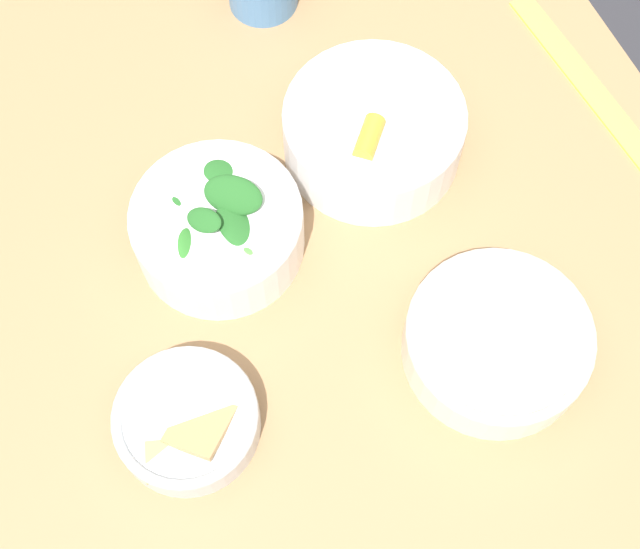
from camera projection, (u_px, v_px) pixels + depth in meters
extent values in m
plane|color=#2D2D33|center=(318.00, 454.00, 1.56)|extent=(10.00, 10.00, 0.00)
cube|color=#99724C|center=(317.00, 287.00, 0.91)|extent=(1.08, 0.87, 0.03)
cube|color=olive|center=(413.00, 54.00, 1.49)|extent=(0.06, 0.06, 0.70)
cylinder|color=white|center=(373.00, 133.00, 0.93)|extent=(0.19, 0.19, 0.06)
torus|color=white|center=(375.00, 115.00, 0.90)|extent=(0.19, 0.19, 0.01)
cylinder|color=orange|center=(376.00, 123.00, 0.92)|extent=(0.05, 0.03, 0.02)
cylinder|color=orange|center=(389.00, 114.00, 0.92)|extent=(0.06, 0.04, 0.02)
cylinder|color=orange|center=(371.00, 121.00, 0.92)|extent=(0.05, 0.06, 0.02)
cylinder|color=orange|center=(369.00, 138.00, 0.89)|extent=(0.05, 0.05, 0.02)
cylinder|color=white|center=(219.00, 230.00, 0.88)|extent=(0.17, 0.17, 0.06)
torus|color=white|center=(215.00, 214.00, 0.86)|extent=(0.17, 0.17, 0.01)
ellipsoid|color=#235B23|center=(204.00, 220.00, 0.84)|extent=(0.04, 0.04, 0.02)
ellipsoid|color=#235B23|center=(233.00, 195.00, 0.85)|extent=(0.07, 0.07, 0.03)
ellipsoid|color=#235B23|center=(231.00, 180.00, 0.88)|extent=(0.07, 0.07, 0.03)
ellipsoid|color=#235B23|center=(238.00, 227.00, 0.85)|extent=(0.06, 0.05, 0.03)
ellipsoid|color=#235B23|center=(170.00, 208.00, 0.87)|extent=(0.05, 0.04, 0.02)
ellipsoid|color=#4C933D|center=(264.00, 219.00, 0.87)|extent=(0.06, 0.07, 0.03)
ellipsoid|color=#4C933D|center=(264.00, 248.00, 0.85)|extent=(0.03, 0.05, 0.04)
ellipsoid|color=#3D8433|center=(161.00, 256.00, 0.85)|extent=(0.04, 0.05, 0.02)
ellipsoid|color=#2D7028|center=(193.00, 252.00, 0.85)|extent=(0.05, 0.04, 0.04)
cylinder|color=silver|center=(496.00, 343.00, 0.84)|extent=(0.18, 0.18, 0.05)
torus|color=silver|center=(501.00, 334.00, 0.82)|extent=(0.18, 0.18, 0.01)
cylinder|color=#9E6B4C|center=(495.00, 345.00, 0.85)|extent=(0.16, 0.16, 0.03)
ellipsoid|color=#AD7551|center=(484.00, 413.00, 0.80)|extent=(0.01, 0.01, 0.01)
ellipsoid|color=#A36B4C|center=(485.00, 292.00, 0.85)|extent=(0.01, 0.01, 0.01)
ellipsoid|color=#AD7551|center=(578.00, 333.00, 0.83)|extent=(0.01, 0.01, 0.01)
ellipsoid|color=#A36B4C|center=(501.00, 395.00, 0.81)|extent=(0.01, 0.01, 0.01)
ellipsoid|color=#8E5B3D|center=(539.00, 290.00, 0.85)|extent=(0.01, 0.01, 0.01)
ellipsoid|color=#A36B4C|center=(481.00, 317.00, 0.84)|extent=(0.01, 0.01, 0.01)
ellipsoid|color=#AD7551|center=(470.00, 344.00, 0.83)|extent=(0.01, 0.01, 0.01)
ellipsoid|color=#AD7551|center=(468.00, 276.00, 0.86)|extent=(0.01, 0.01, 0.01)
ellipsoid|color=#8E5B3D|center=(545.00, 392.00, 0.81)|extent=(0.01, 0.01, 0.01)
ellipsoid|color=#A36B4C|center=(467.00, 280.00, 0.86)|extent=(0.01, 0.01, 0.01)
ellipsoid|color=#A36B4C|center=(557.00, 344.00, 0.83)|extent=(0.01, 0.01, 0.01)
cylinder|color=tan|center=(427.00, 324.00, 0.83)|extent=(0.03, 0.03, 0.01)
cylinder|color=beige|center=(538.00, 356.00, 0.82)|extent=(0.03, 0.03, 0.01)
cylinder|color=silver|center=(187.00, 421.00, 0.82)|extent=(0.13, 0.13, 0.03)
torus|color=silver|center=(185.00, 416.00, 0.80)|extent=(0.13, 0.13, 0.01)
cube|color=tan|center=(170.00, 455.00, 0.80)|extent=(0.06, 0.06, 0.02)
cube|color=tan|center=(177.00, 415.00, 0.81)|extent=(0.06, 0.06, 0.02)
cube|color=tan|center=(169.00, 461.00, 0.79)|extent=(0.05, 0.05, 0.01)
cube|color=tan|center=(200.00, 425.00, 0.80)|extent=(0.07, 0.08, 0.02)
cube|color=#EADB4C|center=(595.00, 95.00, 0.99)|extent=(0.31, 0.05, 0.00)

